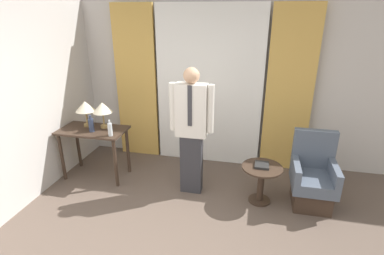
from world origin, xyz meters
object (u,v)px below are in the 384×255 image
(book, at_px, (262,165))
(armchair, at_px, (312,180))
(bottle_by_lamp, at_px, (110,129))
(table_lamp_right, at_px, (102,108))
(bottle_near_edge, at_px, (91,125))
(person, at_px, (191,127))
(desk, at_px, (94,138))
(side_table, at_px, (261,178))
(table_lamp_left, at_px, (85,107))

(book, bearing_deg, armchair, 8.28)
(armchair, bearing_deg, bottle_by_lamp, -177.26)
(table_lamp_right, bearing_deg, bottle_near_edge, -119.01)
(person, distance_m, book, 1.06)
(desk, bearing_deg, person, -3.27)
(bottle_by_lamp, bearing_deg, person, 3.60)
(desk, relative_size, bottle_near_edge, 3.91)
(bottle_by_lamp, xyz_separation_m, side_table, (2.14, 0.02, -0.53))
(table_lamp_right, height_order, person, person)
(person, bearing_deg, armchair, 2.13)
(desk, xyz_separation_m, table_lamp_right, (0.14, 0.11, 0.45))
(bottle_by_lamp, relative_size, armchair, 0.24)
(bottle_near_edge, xyz_separation_m, book, (2.48, -0.05, -0.35))
(table_lamp_left, relative_size, armchair, 0.40)
(table_lamp_right, xyz_separation_m, book, (2.38, -0.24, -0.55))
(table_lamp_left, xyz_separation_m, side_table, (2.67, -0.25, -0.74))
(table_lamp_left, height_order, bottle_by_lamp, table_lamp_left)
(table_lamp_right, xyz_separation_m, person, (1.41, -0.20, -0.11))
(table_lamp_left, bearing_deg, bottle_by_lamp, -27.44)
(bottle_near_edge, bearing_deg, table_lamp_left, 133.77)
(bottle_near_edge, height_order, person, person)
(table_lamp_left, distance_m, armchair, 3.42)
(table_lamp_left, relative_size, bottle_near_edge, 1.55)
(table_lamp_right, relative_size, armchair, 0.40)
(table_lamp_right, bearing_deg, table_lamp_left, 180.00)
(table_lamp_right, height_order, bottle_by_lamp, table_lamp_right)
(bottle_by_lamp, bearing_deg, book, 0.97)
(book, bearing_deg, bottle_by_lamp, -179.03)
(armchair, distance_m, side_table, 0.68)
(table_lamp_left, bearing_deg, bottle_near_edge, -46.23)
(bottle_near_edge, bearing_deg, person, -0.40)
(bottle_by_lamp, height_order, armchair, bottle_by_lamp)
(bottle_near_edge, relative_size, side_table, 0.48)
(bottle_by_lamp, height_order, book, bottle_by_lamp)
(table_lamp_right, bearing_deg, armchair, -2.57)
(desk, height_order, armchair, armchair)
(person, bearing_deg, table_lamp_right, 172.01)
(bottle_by_lamp, height_order, side_table, bottle_by_lamp)
(desk, bearing_deg, side_table, -3.28)
(table_lamp_left, bearing_deg, book, -5.06)
(table_lamp_left, distance_m, book, 2.73)
(desk, bearing_deg, table_lamp_right, 37.64)
(bottle_by_lamp, distance_m, side_table, 2.21)
(bottle_near_edge, height_order, bottle_by_lamp, bottle_near_edge)
(side_table, bearing_deg, book, 115.37)
(side_table, xyz_separation_m, book, (-0.01, 0.02, 0.19))
(person, relative_size, side_table, 3.35)
(person, height_order, side_table, person)
(table_lamp_left, height_order, book, table_lamp_left)
(book, bearing_deg, table_lamp_left, 174.94)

